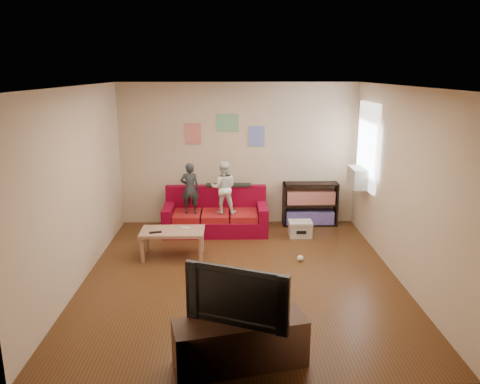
{
  "coord_description": "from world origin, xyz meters",
  "views": [
    {
      "loc": [
        -0.15,
        -6.31,
        2.89
      ],
      "look_at": [
        0.0,
        0.8,
        1.05
      ],
      "focal_mm": 35.0,
      "sensor_mm": 36.0,
      "label": 1
    }
  ],
  "objects_px": {
    "sofa": "(216,217)",
    "tv_stand": "(240,343)",
    "bookshelf": "(310,206)",
    "television": "(240,293)",
    "child_b": "(223,188)",
    "child_a": "(190,188)",
    "file_box": "(300,229)",
    "coffee_table": "(173,234)"
  },
  "relations": [
    {
      "from": "child_a",
      "to": "television",
      "type": "xyz_separation_m",
      "value": [
        0.81,
        -3.95,
        -0.06
      ]
    },
    {
      "from": "sofa",
      "to": "bookshelf",
      "type": "distance_m",
      "value": 1.83
    },
    {
      "from": "bookshelf",
      "to": "file_box",
      "type": "height_order",
      "value": "bookshelf"
    },
    {
      "from": "file_box",
      "to": "television",
      "type": "xyz_separation_m",
      "value": [
        -1.16,
        -3.78,
        0.66
      ]
    },
    {
      "from": "child_a",
      "to": "coffee_table",
      "type": "bearing_deg",
      "value": 82.29
    },
    {
      "from": "child_b",
      "to": "coffee_table",
      "type": "xyz_separation_m",
      "value": [
        -0.8,
        -1.08,
        -0.49
      ]
    },
    {
      "from": "sofa",
      "to": "bookshelf",
      "type": "bearing_deg",
      "value": 10.44
    },
    {
      "from": "tv_stand",
      "to": "television",
      "type": "bearing_deg",
      "value": 0.0
    },
    {
      "from": "television",
      "to": "bookshelf",
      "type": "bearing_deg",
      "value": 94.55
    },
    {
      "from": "coffee_table",
      "to": "bookshelf",
      "type": "relative_size",
      "value": 0.96
    },
    {
      "from": "child_b",
      "to": "coffee_table",
      "type": "height_order",
      "value": "child_b"
    },
    {
      "from": "bookshelf",
      "to": "television",
      "type": "xyz_separation_m",
      "value": [
        -1.44,
        -4.45,
        0.43
      ]
    },
    {
      "from": "bookshelf",
      "to": "television",
      "type": "height_order",
      "value": "television"
    },
    {
      "from": "child_a",
      "to": "sofa",
      "type": "bearing_deg",
      "value": -157.28
    },
    {
      "from": "child_a",
      "to": "tv_stand",
      "type": "xyz_separation_m",
      "value": [
        0.81,
        -3.95,
        -0.61
      ]
    },
    {
      "from": "file_box",
      "to": "coffee_table",
      "type": "bearing_deg",
      "value": -157.34
    },
    {
      "from": "child_a",
      "to": "child_b",
      "type": "distance_m",
      "value": 0.6
    },
    {
      "from": "tv_stand",
      "to": "television",
      "type": "height_order",
      "value": "television"
    },
    {
      "from": "coffee_table",
      "to": "tv_stand",
      "type": "height_order",
      "value": "tv_stand"
    },
    {
      "from": "sofa",
      "to": "child_b",
      "type": "relative_size",
      "value": 1.99
    },
    {
      "from": "coffee_table",
      "to": "television",
      "type": "height_order",
      "value": "television"
    },
    {
      "from": "child_b",
      "to": "television",
      "type": "relative_size",
      "value": 0.9
    },
    {
      "from": "sofa",
      "to": "tv_stand",
      "type": "xyz_separation_m",
      "value": [
        0.36,
        -4.12,
        -0.03
      ]
    },
    {
      "from": "tv_stand",
      "to": "file_box",
      "type": "bearing_deg",
      "value": 59.53
    },
    {
      "from": "child_b",
      "to": "television",
      "type": "xyz_separation_m",
      "value": [
        0.21,
        -3.95,
        -0.07
      ]
    },
    {
      "from": "bookshelf",
      "to": "television",
      "type": "distance_m",
      "value": 4.7
    },
    {
      "from": "bookshelf",
      "to": "file_box",
      "type": "xyz_separation_m",
      "value": [
        -0.28,
        -0.67,
        -0.23
      ]
    },
    {
      "from": "sofa",
      "to": "child_a",
      "type": "bearing_deg",
      "value": -160.0
    },
    {
      "from": "file_box",
      "to": "tv_stand",
      "type": "bearing_deg",
      "value": -107.12
    },
    {
      "from": "tv_stand",
      "to": "sofa",
      "type": "bearing_deg",
      "value": 81.65
    },
    {
      "from": "television",
      "to": "coffee_table",
      "type": "bearing_deg",
      "value": 131.92
    },
    {
      "from": "sofa",
      "to": "file_box",
      "type": "relative_size",
      "value": 4.58
    },
    {
      "from": "bookshelf",
      "to": "tv_stand",
      "type": "xyz_separation_m",
      "value": [
        -1.44,
        -4.45,
        -0.12
      ]
    },
    {
      "from": "child_a",
      "to": "bookshelf",
      "type": "xyz_separation_m",
      "value": [
        2.25,
        0.5,
        -0.49
      ]
    },
    {
      "from": "child_b",
      "to": "child_a",
      "type": "bearing_deg",
      "value": 2.07
    },
    {
      "from": "television",
      "to": "tv_stand",
      "type": "bearing_deg",
      "value": 0.0
    },
    {
      "from": "bookshelf",
      "to": "tv_stand",
      "type": "distance_m",
      "value": 4.68
    },
    {
      "from": "television",
      "to": "child_b",
      "type": "bearing_deg",
      "value": 115.57
    },
    {
      "from": "sofa",
      "to": "television",
      "type": "height_order",
      "value": "television"
    },
    {
      "from": "child_b",
      "to": "coffee_table",
      "type": "bearing_deg",
      "value": 55.63
    },
    {
      "from": "coffee_table",
      "to": "child_a",
      "type": "bearing_deg",
      "value": 79.57
    },
    {
      "from": "sofa",
      "to": "television",
      "type": "distance_m",
      "value": 4.16
    }
  ]
}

